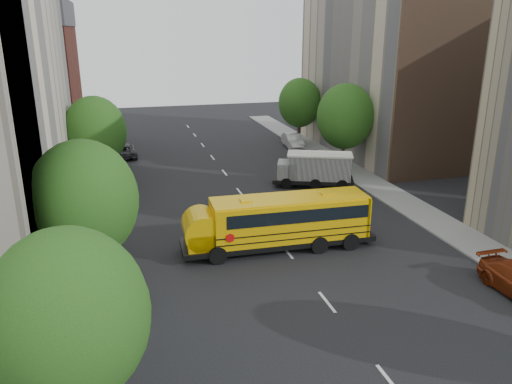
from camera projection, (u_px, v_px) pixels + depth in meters
name	position (u px, v px, depth m)	size (l,w,h in m)	color
ground	(277.00, 239.00, 31.72)	(120.00, 120.00, 0.00)	black
sidewalk_left	(91.00, 228.00, 33.36)	(3.00, 80.00, 0.12)	slate
sidewalk_right	(397.00, 198.00, 39.20)	(3.00, 80.00, 0.12)	slate
lane_markings	(240.00, 192.00, 40.88)	(0.15, 64.00, 0.01)	silver
building_left_redbrick	(26.00, 93.00, 50.77)	(10.00, 15.00, 13.00)	maroon
building_right_far	(384.00, 67.00, 51.81)	(10.00, 22.00, 18.00)	beige
building_right_sidewall	(450.00, 76.00, 41.74)	(10.10, 0.30, 18.00)	brown
street_tree_0	(69.00, 318.00, 14.66)	(4.80, 4.80, 7.41)	#38281C
street_tree_1	(84.00, 200.00, 23.72)	(5.12, 5.12, 7.90)	#38281C
street_tree_2	(95.00, 132.00, 40.25)	(4.99, 4.99, 7.71)	#38281C
street_tree_4	(345.00, 116.00, 45.76)	(5.25, 5.25, 8.10)	#38281C
street_tree_5	(300.00, 103.00, 56.86)	(4.86, 4.86, 7.51)	#38281C
school_bus	(277.00, 220.00, 29.80)	(11.80, 3.21, 3.30)	black
safari_truck	(314.00, 169.00, 41.92)	(7.06, 4.63, 2.86)	black
parked_car_0	(122.00, 286.00, 24.39)	(1.82, 4.52, 1.54)	silver
parked_car_1	(119.00, 205.00, 35.56)	(1.66, 4.75, 1.57)	white
parked_car_2	(124.00, 150.00, 51.86)	(2.33, 5.06, 1.41)	black
parked_car_4	(316.00, 159.00, 48.20)	(1.86, 4.61, 1.57)	#343055
parked_car_5	(293.00, 141.00, 55.96)	(1.66, 4.76, 1.57)	#A3A39E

